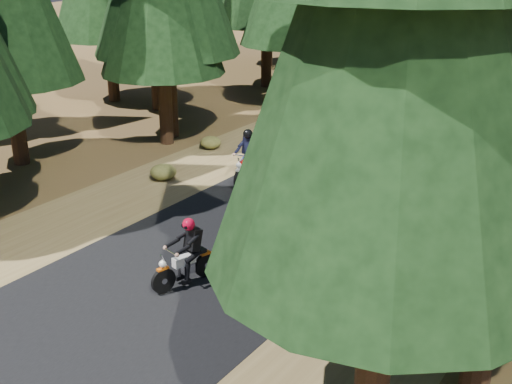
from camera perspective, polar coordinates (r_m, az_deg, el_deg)
ground at (r=15.98m, az=-3.03°, el=-5.30°), size 120.00×120.00×0.00m
road at (r=19.84m, az=5.68°, el=0.11°), size 6.00×100.00×0.01m
shoulder_l at (r=22.25m, az=-4.76°, el=2.51°), size 3.20×100.00×0.01m
shoulder_r at (r=18.30m, az=18.41°, el=-2.84°), size 3.20×100.00×0.01m
understory_shrubs at (r=21.03m, az=14.71°, el=1.50°), size 16.07×30.99×0.70m
rider_lead at (r=14.35m, az=-6.36°, el=-6.34°), size 0.97×1.83×1.56m
rider_follow at (r=20.26m, az=-0.88°, el=2.37°), size 1.00×1.99×1.70m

